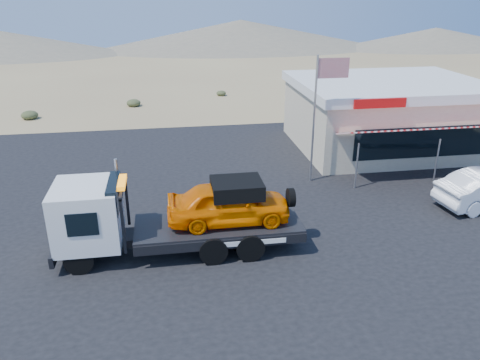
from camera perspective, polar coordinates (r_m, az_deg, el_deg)
The scene contains 6 objects.
ground at distance 18.19m, azimuth -1.55°, elevation -6.39°, with size 120.00×120.00×0.00m, color #8D7450.
asphalt_lot at distance 21.14m, azimuth 2.74°, elevation -2.07°, with size 32.00×24.00×0.02m, color black.
tow_truck at distance 16.47m, azimuth -8.15°, elevation -3.94°, with size 8.43×2.50×2.82m.
jerky_store at distance 28.59m, azimuth 17.36°, elevation 7.72°, with size 10.40×9.97×3.90m.
flagpole at distance 22.05m, azimuth 9.69°, elevation 9.01°, with size 1.55×0.10×6.00m.
distant_hills at distance 71.70m, azimuth -15.92°, elevation 16.14°, with size 126.00×48.00×4.20m.
Camera 1 is at (-2.04, -15.80, 8.78)m, focal length 35.00 mm.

